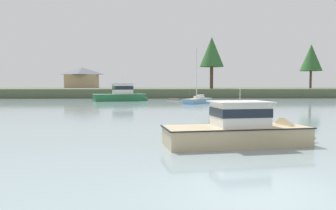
{
  "coord_description": "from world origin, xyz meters",
  "views": [
    {
      "loc": [
        -2.65,
        -8.63,
        2.8
      ],
      "look_at": [
        -1.41,
        29.16,
        0.56
      ],
      "focal_mm": 35.64,
      "sensor_mm": 36.0,
      "label": 1
    }
  ],
  "objects_px": {
    "sailboat_skyblue": "(198,102)",
    "dinghy_grey": "(174,100)",
    "cruiser_green": "(125,97)",
    "cruiser_sand": "(251,135)"
  },
  "relations": [
    {
      "from": "dinghy_grey",
      "to": "cruiser_sand",
      "type": "distance_m",
      "value": 47.34
    },
    {
      "from": "sailboat_skyblue",
      "to": "dinghy_grey",
      "type": "bearing_deg",
      "value": 105.75
    },
    {
      "from": "dinghy_grey",
      "to": "cruiser_green",
      "type": "relative_size",
      "value": 0.29
    },
    {
      "from": "sailboat_skyblue",
      "to": "cruiser_green",
      "type": "distance_m",
      "value": 14.94
    },
    {
      "from": "dinghy_grey",
      "to": "sailboat_skyblue",
      "type": "bearing_deg",
      "value": -74.25
    },
    {
      "from": "cruiser_sand",
      "to": "cruiser_green",
      "type": "bearing_deg",
      "value": 102.95
    },
    {
      "from": "dinghy_grey",
      "to": "cruiser_sand",
      "type": "relative_size",
      "value": 0.39
    },
    {
      "from": "cruiser_green",
      "to": "cruiser_sand",
      "type": "relative_size",
      "value": 1.35
    },
    {
      "from": "cruiser_green",
      "to": "cruiser_sand",
      "type": "bearing_deg",
      "value": -77.05
    },
    {
      "from": "dinghy_grey",
      "to": "cruiser_sand",
      "type": "bearing_deg",
      "value": -88.52
    }
  ]
}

